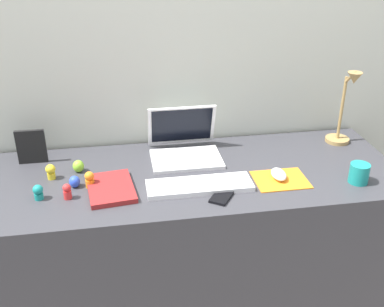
{
  "coord_description": "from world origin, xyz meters",
  "views": [
    {
      "loc": [
        -0.28,
        -1.65,
        1.67
      ],
      "look_at": [
        -0.0,
        0.0,
        0.83
      ],
      "focal_mm": 43.55,
      "sensor_mm": 36.0,
      "label": 1
    }
  ],
  "objects_px": {
    "toy_figurine_blue": "(75,182)",
    "keyboard": "(200,186)",
    "laptop": "(184,144)",
    "toy_figurine_yellow": "(51,171)",
    "mouse": "(279,174)",
    "toy_figurine_red": "(67,191)",
    "toy_figurine_lime": "(78,166)",
    "toy_figurine_teal": "(38,192)",
    "notebook_pad": "(111,188)",
    "coffee_mug": "(359,173)",
    "desk_lamp": "(345,110)",
    "picture_frame": "(31,147)",
    "cell_phone": "(223,195)",
    "toy_figurine_orange": "(90,179)"
  },
  "relations": [
    {
      "from": "keyboard",
      "to": "picture_frame",
      "type": "distance_m",
      "value": 0.74
    },
    {
      "from": "notebook_pad",
      "to": "toy_figurine_red",
      "type": "distance_m",
      "value": 0.16
    },
    {
      "from": "toy_figurine_yellow",
      "to": "coffee_mug",
      "type": "bearing_deg",
      "value": -10.83
    },
    {
      "from": "desk_lamp",
      "to": "toy_figurine_red",
      "type": "height_order",
      "value": "desk_lamp"
    },
    {
      "from": "coffee_mug",
      "to": "toy_figurine_teal",
      "type": "distance_m",
      "value": 1.23
    },
    {
      "from": "coffee_mug",
      "to": "laptop",
      "type": "bearing_deg",
      "value": 151.02
    },
    {
      "from": "keyboard",
      "to": "desk_lamp",
      "type": "bearing_deg",
      "value": 21.64
    },
    {
      "from": "mouse",
      "to": "laptop",
      "type": "bearing_deg",
      "value": 140.6
    },
    {
      "from": "desk_lamp",
      "to": "notebook_pad",
      "type": "xyz_separation_m",
      "value": [
        -1.05,
        -0.25,
        -0.16
      ]
    },
    {
      "from": "cell_phone",
      "to": "desk_lamp",
      "type": "xyz_separation_m",
      "value": [
        0.64,
        0.36,
        0.16
      ]
    },
    {
      "from": "cell_phone",
      "to": "toy_figurine_teal",
      "type": "relative_size",
      "value": 2.15
    },
    {
      "from": "toy_figurine_lime",
      "to": "desk_lamp",
      "type": "bearing_deg",
      "value": 3.49
    },
    {
      "from": "toy_figurine_teal",
      "to": "toy_figurine_red",
      "type": "height_order",
      "value": "toy_figurine_red"
    },
    {
      "from": "laptop",
      "to": "toy_figurine_yellow",
      "type": "relative_size",
      "value": 4.78
    },
    {
      "from": "laptop",
      "to": "desk_lamp",
      "type": "bearing_deg",
      "value": -0.96
    },
    {
      "from": "picture_frame",
      "to": "toy_figurine_orange",
      "type": "bearing_deg",
      "value": -45.45
    },
    {
      "from": "laptop",
      "to": "toy_figurine_teal",
      "type": "distance_m",
      "value": 0.65
    },
    {
      "from": "laptop",
      "to": "toy_figurine_teal",
      "type": "xyz_separation_m",
      "value": [
        -0.59,
        -0.28,
        -0.02
      ]
    },
    {
      "from": "desk_lamp",
      "to": "toy_figurine_lime",
      "type": "distance_m",
      "value": 1.19
    },
    {
      "from": "mouse",
      "to": "toy_figurine_red",
      "type": "relative_size",
      "value": 1.58
    },
    {
      "from": "mouse",
      "to": "toy_figurine_orange",
      "type": "height_order",
      "value": "toy_figurine_orange"
    },
    {
      "from": "laptop",
      "to": "notebook_pad",
      "type": "relative_size",
      "value": 1.25
    },
    {
      "from": "laptop",
      "to": "toy_figurine_yellow",
      "type": "distance_m",
      "value": 0.57
    },
    {
      "from": "notebook_pad",
      "to": "toy_figurine_yellow",
      "type": "xyz_separation_m",
      "value": [
        -0.23,
        0.13,
        0.02
      ]
    },
    {
      "from": "notebook_pad",
      "to": "toy_figurine_teal",
      "type": "xyz_separation_m",
      "value": [
        -0.26,
        -0.02,
        0.02
      ]
    },
    {
      "from": "keyboard",
      "to": "desk_lamp",
      "type": "distance_m",
      "value": 0.78
    },
    {
      "from": "cell_phone",
      "to": "picture_frame",
      "type": "xyz_separation_m",
      "value": [
        -0.74,
        0.4,
        0.07
      ]
    },
    {
      "from": "picture_frame",
      "to": "toy_figurine_red",
      "type": "xyz_separation_m",
      "value": [
        0.16,
        -0.32,
        -0.04
      ]
    },
    {
      "from": "picture_frame",
      "to": "coffee_mug",
      "type": "xyz_separation_m",
      "value": [
        1.29,
        -0.39,
        -0.04
      ]
    },
    {
      "from": "laptop",
      "to": "cell_phone",
      "type": "height_order",
      "value": "laptop"
    },
    {
      "from": "mouse",
      "to": "toy_figurine_lime",
      "type": "bearing_deg",
      "value": 166.21
    },
    {
      "from": "laptop",
      "to": "toy_figurine_red",
      "type": "relative_size",
      "value": 4.93
    },
    {
      "from": "toy_figurine_blue",
      "to": "keyboard",
      "type": "bearing_deg",
      "value": -10.33
    },
    {
      "from": "toy_figurine_lime",
      "to": "toy_figurine_blue",
      "type": "bearing_deg",
      "value": -93.74
    },
    {
      "from": "notebook_pad",
      "to": "coffee_mug",
      "type": "relative_size",
      "value": 3.02
    },
    {
      "from": "laptop",
      "to": "desk_lamp",
      "type": "height_order",
      "value": "desk_lamp"
    },
    {
      "from": "coffee_mug",
      "to": "toy_figurine_blue",
      "type": "distance_m",
      "value": 1.11
    },
    {
      "from": "keyboard",
      "to": "toy_figurine_orange",
      "type": "distance_m",
      "value": 0.43
    },
    {
      "from": "toy_figurine_teal",
      "to": "toy_figurine_yellow",
      "type": "height_order",
      "value": "toy_figurine_yellow"
    },
    {
      "from": "laptop",
      "to": "picture_frame",
      "type": "xyz_separation_m",
      "value": [
        -0.65,
        0.03,
        0.02
      ]
    },
    {
      "from": "picture_frame",
      "to": "toy_figurine_red",
      "type": "bearing_deg",
      "value": -62.79
    },
    {
      "from": "mouse",
      "to": "coffee_mug",
      "type": "xyz_separation_m",
      "value": [
        0.3,
        -0.08,
        0.02
      ]
    },
    {
      "from": "laptop",
      "to": "keyboard",
      "type": "bearing_deg",
      "value": -87.09
    },
    {
      "from": "mouse",
      "to": "toy_figurine_teal",
      "type": "bearing_deg",
      "value": 179.87
    },
    {
      "from": "laptop",
      "to": "toy_figurine_yellow",
      "type": "bearing_deg",
      "value": -167.32
    },
    {
      "from": "laptop",
      "to": "toy_figurine_blue",
      "type": "xyz_separation_m",
      "value": [
        -0.46,
        -0.21,
        -0.03
      ]
    },
    {
      "from": "desk_lamp",
      "to": "coffee_mug",
      "type": "relative_size",
      "value": 4.53
    },
    {
      "from": "laptop",
      "to": "keyboard",
      "type": "xyz_separation_m",
      "value": [
        0.02,
        -0.3,
        -0.04
      ]
    },
    {
      "from": "keyboard",
      "to": "toy_figurine_yellow",
      "type": "relative_size",
      "value": 6.53
    },
    {
      "from": "coffee_mug",
      "to": "toy_figurine_red",
      "type": "xyz_separation_m",
      "value": [
        -1.13,
        0.07,
        -0.01
      ]
    }
  ]
}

